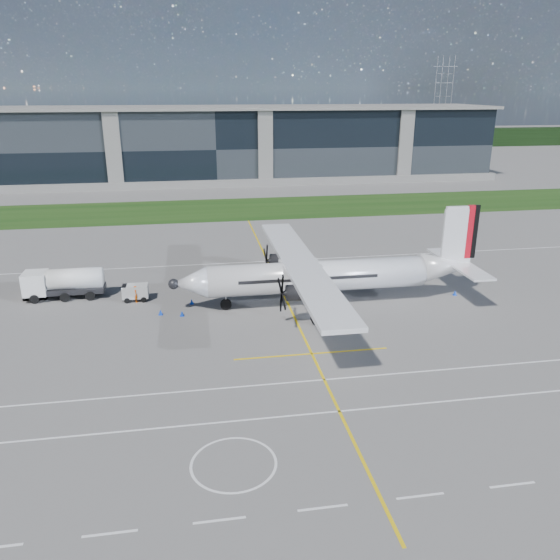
# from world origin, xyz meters

# --- Properties ---
(ground) EXTENTS (400.00, 400.00, 0.00)m
(ground) POSITION_xyz_m (0.00, 40.00, 0.00)
(ground) COLOR #5C5A58
(ground) RESTS_ON ground
(grass_strip) EXTENTS (400.00, 18.00, 0.04)m
(grass_strip) POSITION_xyz_m (0.00, 48.00, 0.02)
(grass_strip) COLOR #15370F
(grass_strip) RESTS_ON ground
(terminal_building) EXTENTS (120.00, 20.00, 15.00)m
(terminal_building) POSITION_xyz_m (0.00, 80.00, 7.50)
(terminal_building) COLOR black
(terminal_building) RESTS_ON ground
(tree_line) EXTENTS (400.00, 6.00, 6.00)m
(tree_line) POSITION_xyz_m (0.00, 140.00, 3.00)
(tree_line) COLOR black
(tree_line) RESTS_ON ground
(pylon_east) EXTENTS (9.00, 4.60, 30.00)m
(pylon_east) POSITION_xyz_m (85.00, 150.00, 15.00)
(pylon_east) COLOR gray
(pylon_east) RESTS_ON ground
(yellow_taxiway_centerline) EXTENTS (0.20, 70.00, 0.01)m
(yellow_taxiway_centerline) POSITION_xyz_m (3.00, 10.00, 0.01)
(yellow_taxiway_centerline) COLOR yellow
(yellow_taxiway_centerline) RESTS_ON ground
(white_lane_line) EXTENTS (90.00, 0.15, 0.01)m
(white_lane_line) POSITION_xyz_m (0.00, -14.00, 0.01)
(white_lane_line) COLOR white
(white_lane_line) RESTS_ON ground
(turboprop_aircraft) EXTENTS (28.79, 29.86, 8.96)m
(turboprop_aircraft) POSITION_xyz_m (6.73, 3.93, 4.48)
(turboprop_aircraft) COLOR white
(turboprop_aircraft) RESTS_ON ground
(fuel_tanker_truck) EXTENTS (7.77, 2.52, 2.91)m
(fuel_tanker_truck) POSITION_xyz_m (-18.57, 9.51, 1.46)
(fuel_tanker_truck) COLOR white
(fuel_tanker_truck) RESTS_ON ground
(baggage_tug) EXTENTS (2.56, 1.54, 1.54)m
(baggage_tug) POSITION_xyz_m (-11.24, 7.73, 0.77)
(baggage_tug) COLOR silver
(baggage_tug) RESTS_ON ground
(ground_crew_person) EXTENTS (0.61, 0.80, 1.85)m
(ground_crew_person) POSITION_xyz_m (-11.13, 7.19, 0.93)
(ground_crew_person) COLOR #F25907
(ground_crew_person) RESTS_ON ground
(safety_cone_nose_stbd) EXTENTS (0.36, 0.36, 0.50)m
(safety_cone_nose_stbd) POSITION_xyz_m (-5.97, 5.87, 0.25)
(safety_cone_nose_stbd) COLOR #0B37BC
(safety_cone_nose_stbd) RESTS_ON ground
(safety_cone_fwd) EXTENTS (0.36, 0.36, 0.50)m
(safety_cone_fwd) POSITION_xyz_m (-8.77, 3.67, 0.25)
(safety_cone_fwd) COLOR #0B37BC
(safety_cone_fwd) RESTS_ON ground
(safety_cone_nose_port) EXTENTS (0.36, 0.36, 0.50)m
(safety_cone_nose_port) POSITION_xyz_m (-6.86, 3.08, 0.25)
(safety_cone_nose_port) COLOR #0B37BC
(safety_cone_nose_port) RESTS_ON ground
(safety_cone_tail) EXTENTS (0.36, 0.36, 0.50)m
(safety_cone_tail) POSITION_xyz_m (19.61, 4.00, 0.25)
(safety_cone_tail) COLOR #0B37BC
(safety_cone_tail) RESTS_ON ground
(safety_cone_stbdwing) EXTENTS (0.36, 0.36, 0.50)m
(safety_cone_stbdwing) POSITION_xyz_m (4.04, 18.91, 0.25)
(safety_cone_stbdwing) COLOR #0B37BC
(safety_cone_stbdwing) RESTS_ON ground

